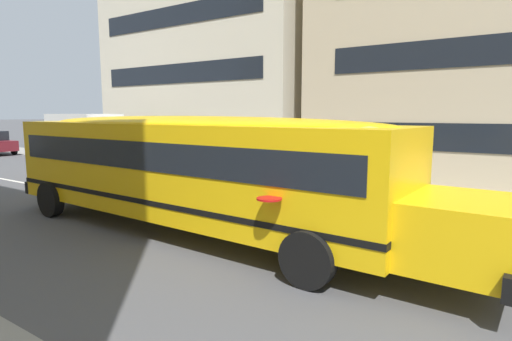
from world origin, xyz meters
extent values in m
plane|color=#4C4C4F|center=(0.00, 0.00, 0.00)|extent=(400.00, 400.00, 0.00)
cube|color=gray|center=(0.00, 7.50, 0.01)|extent=(120.00, 3.00, 0.01)
cube|color=silver|center=(0.00, 0.00, 0.00)|extent=(110.00, 0.16, 0.01)
cube|color=yellow|center=(2.20, -1.35, 1.55)|extent=(10.71, 2.74, 2.13)
cube|color=yellow|center=(8.29, -1.53, 1.02)|extent=(1.61, 2.08, 1.06)
cube|color=black|center=(-3.20, -1.18, 0.66)|extent=(0.27, 2.42, 0.35)
cube|color=black|center=(2.20, -1.35, 1.93)|extent=(10.08, 2.76, 0.62)
cube|color=black|center=(2.20, -1.35, 0.92)|extent=(10.73, 2.77, 0.12)
ellipsoid|color=yellow|center=(2.20, -1.35, 2.61)|extent=(10.28, 2.54, 0.35)
cylinder|color=red|center=(5.56, -2.83, 1.44)|extent=(0.44, 0.44, 0.03)
cylinder|color=black|center=(6.28, -0.26, 0.48)|extent=(0.98, 0.30, 0.97)
cylinder|color=black|center=(6.21, -2.68, 0.48)|extent=(0.98, 0.30, 0.97)
cylinder|color=black|center=(-1.81, -0.01, 0.48)|extent=(0.98, 0.30, 0.97)
cylinder|color=black|center=(-1.88, -2.43, 0.48)|extent=(0.98, 0.30, 0.97)
cylinder|color=black|center=(-20.85, 5.66, 0.30)|extent=(0.61, 0.21, 0.60)
cube|color=silver|center=(-8.63, 5.00, 1.42)|extent=(1.86, 2.25, 2.00)
cube|color=black|center=(-7.71, 4.97, 1.72)|extent=(0.09, 1.85, 0.70)
cube|color=silver|center=(-11.63, 5.08, 1.62)|extent=(4.26, 2.32, 2.40)
cylinder|color=black|center=(-8.60, 6.10, 0.42)|extent=(0.85, 0.28, 0.84)
cylinder|color=black|center=(-8.66, 3.90, 0.42)|extent=(0.85, 0.28, 0.84)
cylinder|color=black|center=(-12.17, 6.20, 0.42)|extent=(0.85, 0.28, 0.84)
cylinder|color=black|center=(-12.23, 4.00, 0.42)|extent=(0.85, 0.28, 0.84)
cube|color=beige|center=(-8.28, 15.94, 9.60)|extent=(14.14, 13.87, 19.20)
cube|color=black|center=(-8.28, 8.98, 1.92)|extent=(11.87, 0.04, 1.10)
cube|color=black|center=(-8.28, 8.98, 5.12)|extent=(11.87, 0.04, 1.10)
cube|color=black|center=(-8.28, 8.98, 8.32)|extent=(11.87, 0.04, 1.10)
camera|label=1|loc=(9.17, -8.50, 2.84)|focal=29.04mm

